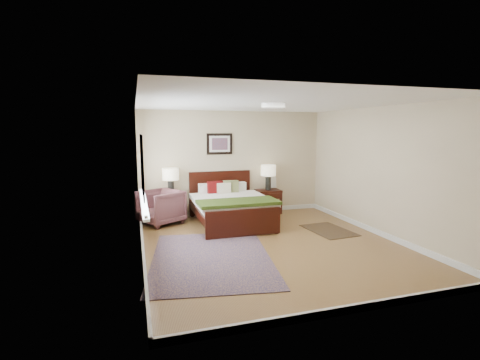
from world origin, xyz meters
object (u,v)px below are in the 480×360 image
Objects in this scene: rug_persian at (211,258)px; nightstand_right at (268,199)px; lamp_left at (171,176)px; bed at (230,202)px; lamp_right at (268,172)px; nightstand_left at (171,201)px; armchair at (161,207)px.

nightstand_right is at bearing 61.56° from rug_persian.
lamp_left reaches higher than rug_persian.
nightstand_right is 2.45m from lamp_left.
bed reaches higher than rug_persian.
lamp_right is at bearing 61.69° from rug_persian.
bed is 3.20× the size of lamp_left.
lamp_left is 1.00× the size of lamp_right.
bed is 3.30× the size of nightstand_right.
armchair is at bearing -136.30° from nightstand_left.
lamp_right reaches higher than nightstand_right.
nightstand_left is 0.56m from lamp_left.
nightstand_right is at bearing 31.35° from bed.
rug_persian is at bearing -82.29° from nightstand_left.
bed is 1.38m from nightstand_left.
nightstand_left is at bearing -179.81° from nightstand_right.
lamp_right is (2.36, 0.02, 0.56)m from nightstand_left.
bed is at bearing -31.52° from lamp_left.
bed is at bearing -148.19° from lamp_right.
lamp_right reaches higher than nightstand_left.
nightstand_left is 0.98× the size of nightstand_right.
nightstand_right is 0.97× the size of lamp_left.
lamp_left is at bearing 179.69° from nightstand_right.
lamp_left is at bearing 180.00° from lamp_right.
lamp_right is 3.46m from rug_persian.
lamp_right is 0.74× the size of armchair.
armchair is (-0.26, -0.27, -0.64)m from lamp_left.
bed is 2.13m from rug_persian.
lamp_left is 0.74× the size of armchair.
nightstand_right is 2.64m from armchair.
nightstand_right is (1.18, 0.72, -0.13)m from bed.
bed is 0.74× the size of rug_persian.
rug_persian is at bearing -127.39° from lamp_right.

